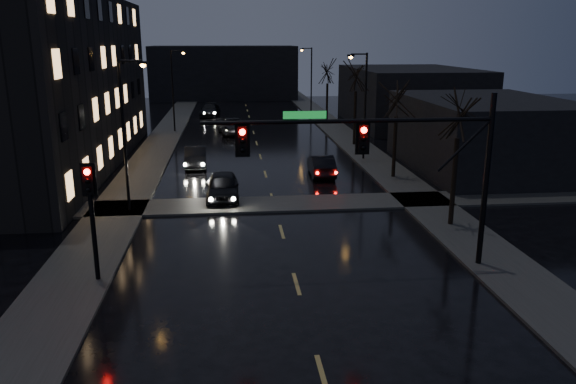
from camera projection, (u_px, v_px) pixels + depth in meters
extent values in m
cube|color=#2D2D2B|center=(155.00, 151.00, 46.24)|extent=(3.00, 140.00, 0.12)
cube|color=#2D2D2B|center=(358.00, 147.00, 47.95)|extent=(3.00, 140.00, 0.12)
cube|color=#2D2D2B|center=(274.00, 204.00, 31.26)|extent=(40.00, 3.00, 0.12)
cube|color=black|center=(25.00, 83.00, 39.08)|extent=(12.00, 30.00, 12.00)
cube|color=black|center=(485.00, 134.00, 39.37)|extent=(10.00, 14.00, 5.00)
cube|color=black|center=(409.00, 96.00, 60.51)|extent=(12.00, 18.00, 6.00)
cube|color=black|center=(224.00, 72.00, 87.02)|extent=(22.00, 10.00, 8.00)
cylinder|color=black|center=(486.00, 183.00, 22.00)|extent=(0.22, 0.22, 7.00)
cylinder|color=black|center=(350.00, 121.00, 20.79)|extent=(11.00, 0.16, 0.16)
cylinder|color=black|center=(465.00, 145.00, 21.51)|extent=(2.05, 0.10, 2.05)
cube|color=#0C591E|center=(305.00, 115.00, 20.56)|extent=(1.60, 0.04, 0.28)
cube|color=black|center=(242.00, 140.00, 20.56)|extent=(0.35, 0.28, 1.05)
sphere|color=#FF0705|center=(242.00, 132.00, 20.32)|extent=(0.22, 0.22, 0.22)
cube|color=black|center=(363.00, 138.00, 21.01)|extent=(0.35, 0.28, 1.05)
sphere|color=#FF0705|center=(364.00, 130.00, 20.77)|extent=(0.22, 0.22, 0.22)
cylinder|color=black|center=(93.00, 227.00, 20.83)|extent=(0.18, 0.18, 4.40)
cube|color=black|center=(89.00, 180.00, 20.35)|extent=(0.35, 0.28, 1.05)
sphere|color=#FF0705|center=(87.00, 172.00, 20.11)|extent=(0.22, 0.22, 0.22)
cylinder|color=black|center=(454.00, 183.00, 27.22)|extent=(0.24, 0.24, 4.40)
cylinder|color=black|center=(394.00, 148.00, 36.85)|extent=(0.24, 0.24, 4.12)
cylinder|color=black|center=(355.00, 119.00, 48.30)|extent=(0.24, 0.24, 4.68)
cylinder|color=black|center=(327.00, 103.00, 61.78)|extent=(0.24, 0.24, 4.29)
cylinder|color=black|center=(124.00, 138.00, 28.96)|extent=(0.16, 0.16, 8.00)
cylinder|color=black|center=(130.00, 61.00, 28.00)|extent=(1.20, 0.10, 0.10)
cube|color=black|center=(143.00, 63.00, 28.08)|extent=(0.50, 0.25, 0.15)
sphere|color=#FF9D32|center=(143.00, 65.00, 28.11)|extent=(0.28, 0.28, 0.28)
cylinder|color=black|center=(173.00, 92.00, 54.87)|extent=(0.16, 0.16, 8.00)
cylinder|color=black|center=(177.00, 51.00, 53.91)|extent=(1.20, 0.10, 0.10)
cube|color=black|center=(183.00, 52.00, 53.99)|extent=(0.50, 0.25, 0.15)
sphere|color=#FF9D32|center=(183.00, 53.00, 54.02)|extent=(0.28, 0.28, 0.28)
cylinder|color=black|center=(365.00, 108.00, 42.04)|extent=(0.16, 0.16, 8.00)
cylinder|color=black|center=(359.00, 54.00, 40.96)|extent=(1.20, 0.10, 0.10)
cube|color=black|center=(351.00, 55.00, 40.93)|extent=(0.50, 0.25, 0.15)
sphere|color=#FF9D32|center=(351.00, 57.00, 40.95)|extent=(0.28, 0.28, 0.28)
cylinder|color=black|center=(311.00, 81.00, 68.91)|extent=(0.16, 0.16, 8.00)
cylinder|color=black|center=(307.00, 48.00, 67.83)|extent=(1.20, 0.10, 0.10)
cube|color=black|center=(302.00, 49.00, 67.80)|extent=(0.50, 0.25, 0.15)
sphere|color=#FF9D32|center=(302.00, 50.00, 67.82)|extent=(0.28, 0.28, 0.28)
imported|color=black|center=(223.00, 186.00, 32.16)|extent=(1.86, 4.59, 1.56)
imported|color=black|center=(196.00, 157.00, 40.55)|extent=(1.71, 4.41, 1.43)
imported|color=black|center=(233.00, 126.00, 54.72)|extent=(3.15, 5.76, 1.53)
imported|color=black|center=(210.00, 110.00, 67.52)|extent=(2.65, 5.19, 1.44)
imported|color=black|center=(321.00, 165.00, 37.89)|extent=(1.67, 4.42, 1.44)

